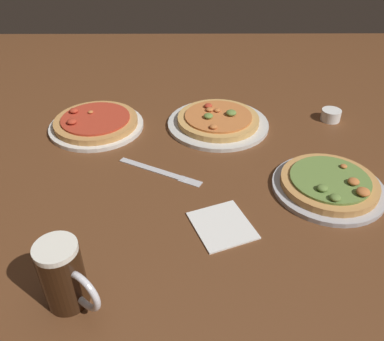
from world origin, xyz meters
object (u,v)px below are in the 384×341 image
Objects in this scene: pizza_plate_side at (220,121)px; pizza_plate_far at (98,123)px; napkin_folded at (224,225)px; knife_right at (162,171)px; pizza_plate_near at (331,185)px; beer_mug_dark at (67,276)px; ramekin_sauce at (332,115)px.

pizza_plate_far is at bearing -178.20° from pizza_plate_side.
knife_right is at bearing 126.20° from napkin_folded.
pizza_plate_near and pizza_plate_far have the same top height.
beer_mug_dark is at bearing -150.15° from pizza_plate_near.
napkin_folded is at bearing -127.93° from ramekin_sauce.
napkin_folded is at bearing -154.86° from pizza_plate_near.
ramekin_sauce is at bearing 45.56° from beer_mug_dark.
beer_mug_dark reaches higher than pizza_plate_side.
napkin_folded is (0.36, -0.44, -0.01)m from pizza_plate_far.
ramekin_sauce is (0.36, 0.03, 0.00)m from pizza_plate_side.
pizza_plate_side reaches higher than napkin_folded.
pizza_plate_far reaches higher than napkin_folded.
ramekin_sauce is at bearing 5.34° from pizza_plate_side.
pizza_plate_side reaches higher than pizza_plate_far.
beer_mug_dark is at bearing -134.44° from ramekin_sauce.
pizza_plate_near is at bearing -106.73° from ramekin_sauce.
ramekin_sauce is 0.46× the size of napkin_folded.
pizza_plate_side is 0.36m from ramekin_sauce.
pizza_plate_near is 0.30m from napkin_folded.
knife_right is at bearing -48.19° from pizza_plate_far.
pizza_plate_side is at bearing 127.96° from pizza_plate_near.
pizza_plate_far is at bearing -176.47° from ramekin_sauce.
pizza_plate_near is at bearing -10.36° from knife_right.
pizza_plate_side reaches higher than ramekin_sauce.
pizza_plate_side is 2.35× the size of napkin_folded.
pizza_plate_side is at bearing 1.80° from pizza_plate_far.
knife_right is at bearing -123.81° from pizza_plate_side.
ramekin_sauce is at bearing 73.27° from pizza_plate_near.
beer_mug_dark is at bearing -146.08° from napkin_folded.
beer_mug_dark is 0.35m from napkin_folded.
knife_right is (-0.16, -0.25, -0.01)m from pizza_plate_side.
ramekin_sauce is at bearing 28.12° from knife_right.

